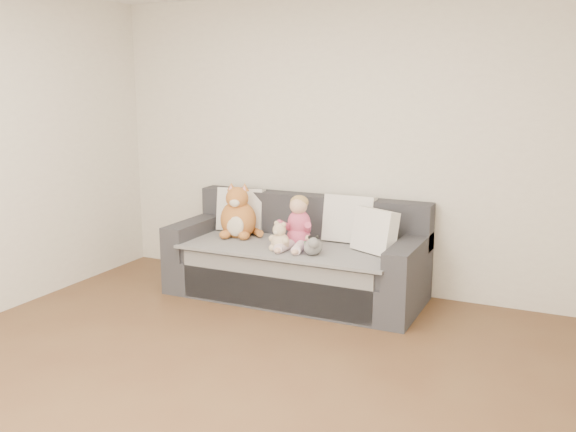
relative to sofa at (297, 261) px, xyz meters
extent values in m
plane|color=brown|center=(0.23, -2.06, -0.31)|extent=(5.00, 5.00, 0.00)
plane|color=beige|center=(0.23, 0.44, 0.99)|extent=(4.50, 0.00, 4.50)
cube|color=#27272C|center=(0.00, -0.04, -0.16)|extent=(2.20, 0.90, 0.30)
cube|color=#27272C|center=(0.00, -0.07, 0.07)|extent=(1.90, 0.80, 0.15)
cube|color=#27272C|center=(0.00, 0.31, 0.34)|extent=(2.20, 0.20, 0.40)
cube|color=#27272C|center=(-1.00, -0.04, 0.14)|extent=(0.20, 0.90, 0.30)
cube|color=#27272C|center=(1.00, -0.04, 0.14)|extent=(0.20, 0.90, 0.30)
cube|color=gray|center=(0.00, -0.09, 0.15)|extent=(1.85, 0.88, 0.02)
cube|color=gray|center=(0.00, -0.48, -0.08)|extent=(1.70, 0.02, 0.41)
cube|color=white|center=(-0.68, 0.22, 0.36)|extent=(0.47, 0.27, 0.42)
cube|color=white|center=(0.39, 0.24, 0.37)|extent=(0.45, 0.20, 0.42)
cube|color=white|center=(0.70, -0.02, 0.34)|extent=(0.43, 0.34, 0.37)
ellipsoid|color=#D34A7B|center=(0.05, -0.08, 0.24)|extent=(0.21, 0.17, 0.17)
ellipsoid|color=#D34A7B|center=(0.05, -0.07, 0.36)|extent=(0.20, 0.17, 0.22)
ellipsoid|color=#DBAA8C|center=(0.05, -0.09, 0.51)|extent=(0.15, 0.15, 0.15)
ellipsoid|color=tan|center=(0.05, -0.07, 0.54)|extent=(0.16, 0.16, 0.12)
cylinder|color=#D34A7B|center=(-0.04, -0.15, 0.34)|extent=(0.10, 0.21, 0.14)
cylinder|color=#D34A7B|center=(0.16, -0.13, 0.34)|extent=(0.13, 0.21, 0.14)
ellipsoid|color=#DBAA8C|center=(-0.07, -0.23, 0.27)|extent=(0.05, 0.05, 0.05)
ellipsoid|color=#DBAA8C|center=(0.19, -0.21, 0.27)|extent=(0.05, 0.05, 0.05)
cylinder|color=#E5B2C6|center=(0.01, -0.27, 0.20)|extent=(0.09, 0.27, 0.09)
cylinder|color=#E5B2C6|center=(0.13, -0.25, 0.20)|extent=(0.14, 0.27, 0.09)
ellipsoid|color=#DBAA8C|center=(0.01, -0.40, 0.19)|extent=(0.06, 0.08, 0.04)
ellipsoid|color=#DBAA8C|center=(0.15, -0.38, 0.19)|extent=(0.06, 0.08, 0.04)
ellipsoid|color=#A25024|center=(-0.59, 0.01, 0.32)|extent=(0.34, 0.29, 0.35)
ellipsoid|color=beige|center=(-0.56, -0.11, 0.29)|extent=(0.18, 0.08, 0.19)
ellipsoid|color=#A25024|center=(-0.58, -0.02, 0.52)|extent=(0.20, 0.20, 0.20)
ellipsoid|color=beige|center=(-0.56, -0.11, 0.49)|extent=(0.10, 0.06, 0.07)
cone|color=#A25024|center=(-0.65, 0.00, 0.62)|extent=(0.10, 0.10, 0.07)
cone|color=pink|center=(-0.65, -0.01, 0.61)|extent=(0.06, 0.06, 0.04)
cone|color=#A25024|center=(-0.53, 0.03, 0.62)|extent=(0.10, 0.10, 0.07)
cone|color=pink|center=(-0.53, 0.02, 0.61)|extent=(0.06, 0.06, 0.04)
ellipsoid|color=#A25024|center=(-0.64, -0.14, 0.20)|extent=(0.10, 0.12, 0.08)
ellipsoid|color=#A25024|center=(-0.47, -0.10, 0.20)|extent=(0.10, 0.12, 0.08)
cylinder|color=#A25024|center=(-0.44, 0.09, 0.20)|extent=(0.20, 0.21, 0.08)
ellipsoid|color=#D0B690|center=(-0.02, -0.29, 0.24)|extent=(0.16, 0.13, 0.16)
ellipsoid|color=#D0B690|center=(-0.03, -0.30, 0.34)|extent=(0.11, 0.11, 0.11)
ellipsoid|color=#D0B690|center=(-0.06, -0.28, 0.39)|extent=(0.04, 0.04, 0.04)
ellipsoid|color=#D0B690|center=(0.01, -0.30, 0.39)|extent=(0.04, 0.04, 0.04)
ellipsoid|color=beige|center=(-0.04, -0.34, 0.33)|extent=(0.04, 0.04, 0.04)
ellipsoid|color=#D0B690|center=(-0.10, -0.29, 0.26)|extent=(0.06, 0.06, 0.06)
ellipsoid|color=#D0B690|center=(0.04, -0.33, 0.26)|extent=(0.06, 0.06, 0.06)
ellipsoid|color=#D0B690|center=(-0.08, -0.33, 0.19)|extent=(0.06, 0.06, 0.06)
ellipsoid|color=#D0B690|center=(0.01, -0.35, 0.19)|extent=(0.06, 0.06, 0.06)
ellipsoid|color=white|center=(0.27, -0.30, 0.23)|extent=(0.15, 0.19, 0.13)
ellipsoid|color=white|center=(0.31, -0.38, 0.29)|extent=(0.09, 0.09, 0.09)
ellipsoid|color=black|center=(0.28, -0.37, 0.33)|extent=(0.03, 0.03, 0.03)
ellipsoid|color=black|center=(0.33, -0.35, 0.33)|extent=(0.03, 0.03, 0.03)
cylinder|color=purple|center=(0.20, -0.20, 0.21)|extent=(0.07, 0.07, 0.08)
cone|color=#3B9B56|center=(0.20, -0.20, 0.26)|extent=(0.06, 0.06, 0.03)
cylinder|color=#3B9B56|center=(0.16, -0.19, 0.21)|extent=(0.01, 0.01, 0.06)
cylinder|color=#3B9B56|center=(0.25, -0.20, 0.21)|extent=(0.01, 0.01, 0.06)
camera|label=1|loc=(2.22, -4.94, 1.55)|focal=40.00mm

